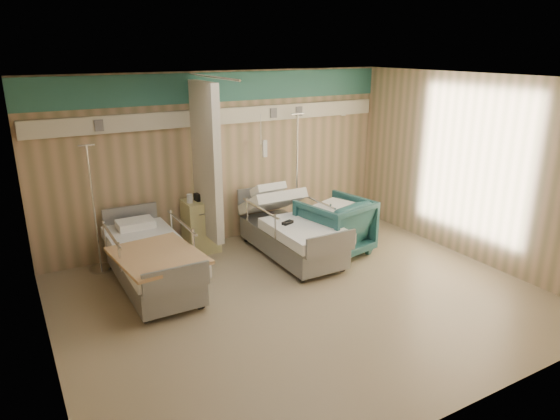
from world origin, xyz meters
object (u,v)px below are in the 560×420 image
object	(u,v)px
visitor_armchair	(335,226)
bed_left	(152,266)
bed_right	(291,237)
iv_stand_left	(98,246)
iv_stand_right	(296,207)
bedside_cabinet	(201,226)

from	to	relation	value
visitor_armchair	bed_left	bearing A→B (deg)	-16.35
bed_right	iv_stand_left	size ratio (longest dim) A/B	1.15
iv_stand_right	bedside_cabinet	bearing A→B (deg)	-178.15
bed_left	visitor_armchair	distance (m)	2.86
bed_right	visitor_armchair	size ratio (longest dim) A/B	2.18
bed_right	iv_stand_right	xyz separation A→B (m)	(0.68, 0.96, 0.11)
iv_stand_left	bedside_cabinet	bearing A→B (deg)	-1.47
bed_right	visitor_armchair	world-z (taller)	visitor_armchair
bedside_cabinet	iv_stand_right	size ratio (longest dim) A/B	0.41
bed_left	bedside_cabinet	distance (m)	1.39
bed_left	iv_stand_left	xyz separation A→B (m)	(-0.52, 0.94, 0.07)
bed_left	iv_stand_right	size ratio (longest dim) A/B	1.03
bedside_cabinet	iv_stand_left	size ratio (longest dim) A/B	0.45
bed_right	iv_stand_right	bearing A→B (deg)	54.50
bedside_cabinet	iv_stand_right	xyz separation A→B (m)	(1.83, 0.06, 0.00)
iv_stand_right	iv_stand_left	size ratio (longest dim) A/B	1.11
bed_left	iv_stand_right	world-z (taller)	iv_stand_right
bed_left	iv_stand_left	world-z (taller)	iv_stand_left
bed_left	iv_stand_left	distance (m)	1.08
bed_right	bed_left	distance (m)	2.20
bed_left	visitor_armchair	size ratio (longest dim) A/B	2.18
bed_left	visitor_armchair	xyz separation A→B (m)	(2.85, -0.25, 0.14)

